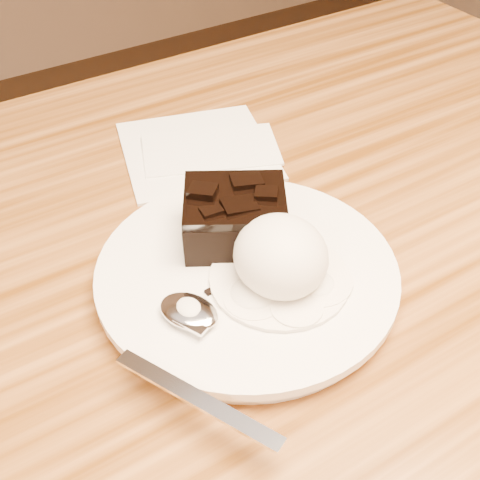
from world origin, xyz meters
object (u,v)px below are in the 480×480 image
ice_cream_scoop (281,256)px  spoon (189,313)px  napkin (197,149)px  brownie (235,220)px  plate (247,276)px

ice_cream_scoop → spoon: size_ratio=0.40×
spoon → napkin: size_ratio=1.25×
brownie → spoon: bearing=-142.5°
brownie → napkin: (0.05, 0.15, -0.03)m
plate → spoon: spoon is taller
plate → brownie: 0.05m
plate → napkin: (0.06, 0.19, -0.01)m
spoon → napkin: (0.12, 0.21, -0.02)m
plate → ice_cream_scoop: bearing=-61.9°
plate → napkin: plate is taller
brownie → napkin: 0.16m
brownie → napkin: size_ratio=0.54×
brownie → napkin: bearing=72.0°
brownie → ice_cream_scoop: 0.06m
napkin → plate: bearing=-107.9°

